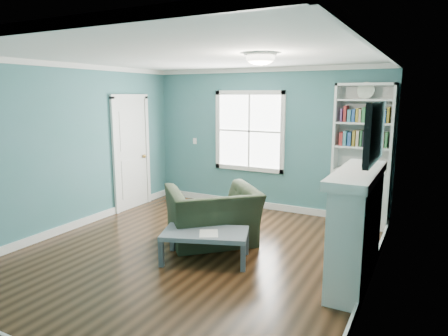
% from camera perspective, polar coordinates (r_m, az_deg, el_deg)
% --- Properties ---
extents(floor, '(5.00, 5.00, 0.00)m').
position_cam_1_polar(floor, '(5.55, -4.44, -12.05)').
color(floor, black).
rests_on(floor, ground).
extents(room_walls, '(5.00, 5.00, 5.00)m').
position_cam_1_polar(room_walls, '(5.16, -4.68, 4.39)').
color(room_walls, '#377472').
rests_on(room_walls, ground).
extents(trim, '(4.50, 5.00, 2.60)m').
position_cam_1_polar(trim, '(5.21, -4.63, 0.62)').
color(trim, white).
rests_on(trim, ground).
extents(window, '(1.40, 0.06, 1.50)m').
position_cam_1_polar(window, '(7.50, 3.63, 5.28)').
color(window, white).
rests_on(window, room_walls).
extents(bookshelf, '(0.90, 0.35, 2.31)m').
position_cam_1_polar(bookshelf, '(6.81, 19.01, -0.27)').
color(bookshelf, silver).
rests_on(bookshelf, ground).
extents(fireplace, '(0.44, 1.58, 1.30)m').
position_cam_1_polar(fireplace, '(4.81, 18.50, -8.10)').
color(fireplace, black).
rests_on(fireplace, ground).
extents(tv, '(0.06, 1.10, 0.65)m').
position_cam_1_polar(tv, '(4.58, 20.78, 4.79)').
color(tv, black).
rests_on(tv, fireplace).
extents(door, '(0.12, 0.98, 2.17)m').
position_cam_1_polar(door, '(7.66, -13.08, 2.30)').
color(door, silver).
rests_on(door, ground).
extents(ceiling_fixture, '(0.38, 0.38, 0.15)m').
position_cam_1_polar(ceiling_fixture, '(4.82, 5.22, 15.48)').
color(ceiling_fixture, white).
rests_on(ceiling_fixture, room_walls).
extents(light_switch, '(0.08, 0.01, 0.12)m').
position_cam_1_polar(light_switch, '(8.09, -4.18, 3.87)').
color(light_switch, white).
rests_on(light_switch, room_walls).
extents(recliner, '(1.45, 1.44, 1.08)m').
position_cam_1_polar(recliner, '(5.76, -1.64, -5.50)').
color(recliner, '#212D1C').
rests_on(recliner, ground).
extents(coffee_table, '(1.22, 0.93, 0.39)m').
position_cam_1_polar(coffee_table, '(5.21, -2.69, -9.54)').
color(coffee_table, '#474C55').
rests_on(coffee_table, ground).
extents(paper_sheet, '(0.35, 0.37, 0.00)m').
position_cam_1_polar(paper_sheet, '(5.11, -2.20, -9.32)').
color(paper_sheet, white).
rests_on(paper_sheet, coffee_table).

